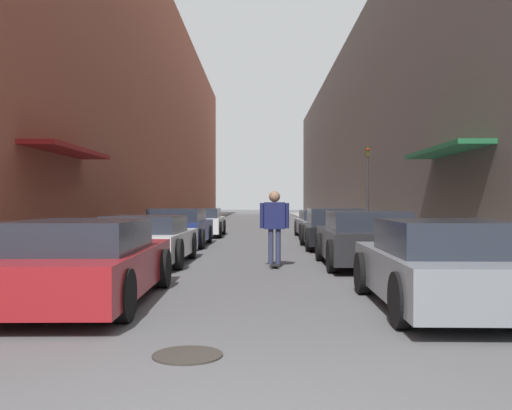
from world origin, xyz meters
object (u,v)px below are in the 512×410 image
object	(u,v)px
parked_car_right_2	(334,229)
parked_car_right_3	(321,224)
parked_car_right_0	(443,266)
parked_car_right_1	(365,239)
parked_car_left_2	(178,228)
traffic_light	(368,180)
skateboarder	(274,220)
parked_car_left_3	(201,222)
manhole_cover	(188,355)
parked_car_left_1	(147,240)
parked_car_left_0	(84,262)

from	to	relation	value
parked_car_right_2	parked_car_right_3	distance (m)	5.49
parked_car_right_0	parked_car_right_3	world-z (taller)	parked_car_right_0
parked_car_right_1	parked_car_left_2	bearing A→B (deg)	130.63
traffic_light	skateboarder	bearing A→B (deg)	-109.54
parked_car_left_3	manhole_cover	distance (m)	19.52
parked_car_right_0	traffic_light	size ratio (longest dim) A/B	1.08
parked_car_left_1	parked_car_left_2	world-z (taller)	parked_car_left_2
manhole_cover	parked_car_right_3	bearing A→B (deg)	79.93
manhole_cover	parked_car_left_0	bearing A→B (deg)	123.35
parked_car_right_3	traffic_light	distance (m)	3.76
parked_car_left_0	parked_car_left_1	distance (m)	5.37
parked_car_left_1	skateboarder	distance (m)	3.22
parked_car_left_3	parked_car_right_1	size ratio (longest dim) A/B	1.03
parked_car_left_2	skateboarder	bearing A→B (deg)	-63.45
parked_car_right_2	parked_car_right_3	size ratio (longest dim) A/B	0.84
parked_car_left_1	traffic_light	world-z (taller)	traffic_light
parked_car_right_0	skateboarder	size ratio (longest dim) A/B	2.38
parked_car_right_2	parked_car_left_3	bearing A→B (deg)	127.89
parked_car_left_3	parked_car_right_0	world-z (taller)	parked_car_right_0
parked_car_right_1	parked_car_left_3	bearing A→B (deg)	113.64
skateboarder	parked_car_right_0	bearing A→B (deg)	-66.31
parked_car_left_1	parked_car_right_3	size ratio (longest dim) A/B	0.88
parked_car_left_0	parked_car_right_0	bearing A→B (deg)	-5.21
parked_car_right_0	parked_car_right_3	distance (m)	15.97
parked_car_left_2	traffic_light	bearing A→B (deg)	40.61
skateboarder	manhole_cover	bearing A→B (deg)	-97.83
parked_car_right_1	traffic_light	xyz separation A→B (m)	(2.46, 12.84, 1.86)
parked_car_left_1	parked_car_right_2	size ratio (longest dim) A/B	1.05
manhole_cover	parked_car_right_2	bearing A→B (deg)	76.40
skateboarder	manhole_cover	distance (m)	7.79
parked_car_left_0	skateboarder	size ratio (longest dim) A/B	2.68
traffic_light	parked_car_left_1	bearing A→B (deg)	-122.11
parked_car_right_2	manhole_cover	distance (m)	13.34
traffic_light	parked_car_right_3	bearing A→B (deg)	-137.53
parked_car_right_2	traffic_light	size ratio (longest dim) A/B	1.01
parked_car_left_2	parked_car_right_1	size ratio (longest dim) A/B	1.10
parked_car_left_3	manhole_cover	world-z (taller)	parked_car_left_3
parked_car_right_1	parked_car_right_3	bearing A→B (deg)	89.57
parked_car_left_3	manhole_cover	bearing A→B (deg)	-84.43
parked_car_left_0	parked_car_left_1	world-z (taller)	parked_car_left_0
traffic_light	parked_car_left_3	bearing A→B (deg)	-170.95
traffic_light	parked_car_right_0	bearing A→B (deg)	-97.33
parked_car_right_3	traffic_light	bearing A→B (deg)	42.47
parked_car_left_0	parked_car_right_3	world-z (taller)	parked_car_left_0
parked_car_left_3	traffic_light	xyz separation A→B (m)	(7.55, 1.20, 1.90)
parked_car_right_3	traffic_light	xyz separation A→B (m)	(2.38, 2.18, 1.93)
parked_car_left_1	parked_car_right_0	xyz separation A→B (m)	(5.38, -5.85, 0.03)
manhole_cover	traffic_light	size ratio (longest dim) A/B	0.18
parked_car_right_1	parked_car_right_2	bearing A→B (deg)	90.69
parked_car_right_1	parked_car_right_3	distance (m)	10.66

